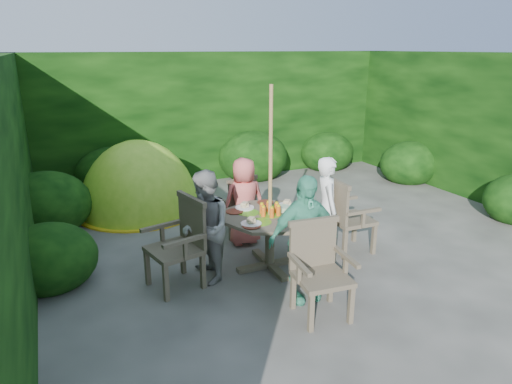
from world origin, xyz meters
name	(u,v)px	position (x,y,z in m)	size (l,w,h in m)	color
ground	(313,241)	(0.00, 0.00, 0.00)	(60.00, 60.00, 0.00)	#44423D
hedge_enclosure	(271,136)	(0.00, 1.33, 1.25)	(9.00, 9.00, 2.50)	black
patio_table	(270,223)	(-0.89, -0.44, 0.58)	(1.18, 1.18, 0.82)	#483E2F
parasol_pole	(270,181)	(-0.89, -0.45, 1.10)	(0.04, 0.04, 2.20)	olive
garden_chair_right	(346,215)	(0.20, -0.45, 0.51)	(0.53, 0.59, 0.95)	#483E2F
garden_chair_left	(180,242)	(-1.99, -0.42, 0.52)	(0.64, 0.69, 0.98)	#483E2F
garden_chair_back	(237,205)	(-0.87, 0.66, 0.45)	(0.60, 0.55, 0.85)	#483E2F
garden_chair_front	(319,268)	(-0.89, -1.54, 0.49)	(0.60, 0.55, 0.92)	#483E2F
child_right	(327,208)	(-0.09, -0.45, 0.65)	(0.48, 0.31, 1.31)	white
child_left	(206,227)	(-1.69, -0.44, 0.65)	(0.63, 0.49, 1.30)	gray
child_back	(244,201)	(-0.89, 0.35, 0.60)	(0.59, 0.38, 1.20)	#DF645C
child_front	(304,239)	(-0.90, -1.25, 0.69)	(0.80, 0.33, 1.37)	#4CB28B
dome_tent	(141,210)	(-1.93, 2.29, 0.00)	(2.17, 2.17, 2.34)	#8FD028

